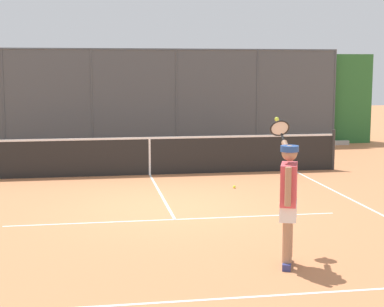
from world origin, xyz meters
TOP-DOWN VIEW (x-y plane):
  - ground_plane at (0.00, 0.00)m, footprint 60.00×60.00m
  - court_line_markings at (0.00, 1.26)m, footprint 7.67×8.55m
  - fence_backdrop at (0.00, -9.52)m, footprint 17.00×1.37m
  - tennis_net at (0.00, -3.74)m, footprint 9.85×0.09m
  - tennis_player at (-1.17, 3.72)m, footprint 0.46×1.39m
  - tennis_ball_near_baseline at (-1.71, -1.68)m, footprint 0.07×0.07m

SIDE VIEW (x-z plane):
  - ground_plane at x=0.00m, z-range 0.00..0.00m
  - court_line_markings at x=0.00m, z-range 0.00..0.01m
  - tennis_ball_near_baseline at x=-1.71m, z-range 0.00..0.07m
  - tennis_net at x=0.00m, z-range -0.04..1.03m
  - tennis_player at x=-1.17m, z-range 0.00..1.95m
  - fence_backdrop at x=0.00m, z-range -0.09..3.24m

